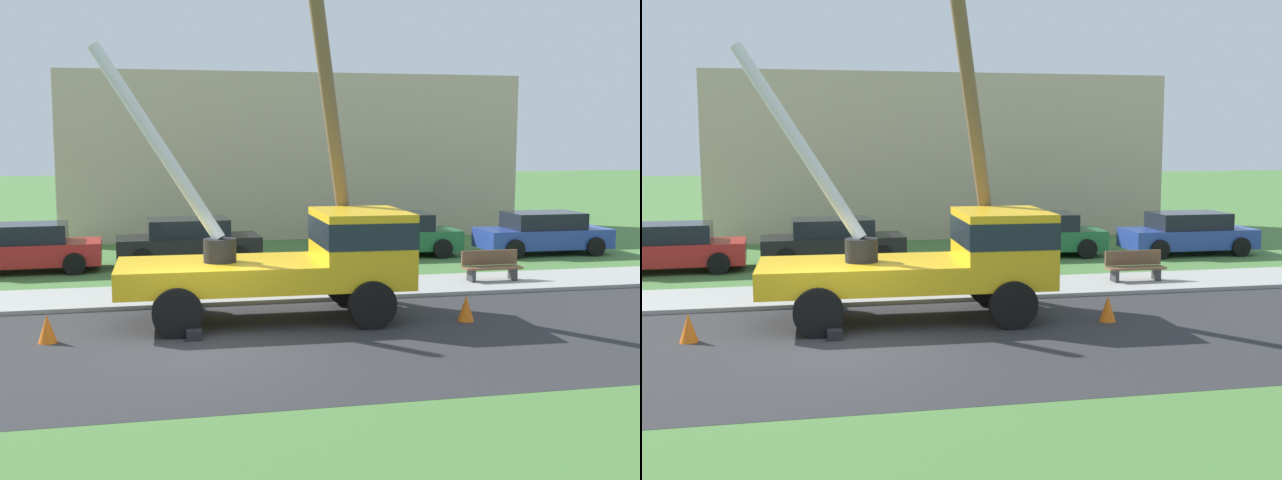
{
  "view_description": "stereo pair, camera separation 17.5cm",
  "coord_description": "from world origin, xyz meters",
  "views": [
    {
      "loc": [
        -0.99,
        -14.61,
        3.93
      ],
      "look_at": [
        2.83,
        2.87,
        1.61
      ],
      "focal_mm": 44.51,
      "sensor_mm": 36.0,
      "label": 1
    },
    {
      "loc": [
        -0.82,
        -14.65,
        3.93
      ],
      "look_at": [
        2.83,
        2.87,
        1.61
      ],
      "focal_mm": 44.51,
      "sensor_mm": 36.0,
      "label": 2
    }
  ],
  "objects": [
    {
      "name": "ground_plane",
      "position": [
        0.0,
        12.0,
        0.0
      ],
      "size": [
        120.0,
        120.0,
        0.0
      ],
      "primitive_type": "plane",
      "color": "#477538"
    },
    {
      "name": "road_asphalt",
      "position": [
        0.0,
        0.0,
        0.0
      ],
      "size": [
        80.0,
        7.4,
        0.01
      ],
      "primitive_type": "cube",
      "color": "#2B2B2D",
      "rests_on": "ground"
    },
    {
      "name": "sidewalk_strip",
      "position": [
        0.0,
        4.99,
        0.05
      ],
      "size": [
        80.0,
        2.57,
        0.1
      ],
      "primitive_type": "cube",
      "color": "#9E9E99",
      "rests_on": "ground"
    },
    {
      "name": "utility_truck",
      "position": [
        2.26,
        2.1,
        1.41
      ],
      "size": [
        6.76,
        3.21,
        5.98
      ],
      "color": "gold",
      "rests_on": "ground"
    },
    {
      "name": "leaning_utility_pole",
      "position": [
        3.06,
        2.76,
        4.32
      ],
      "size": [
        2.34,
        3.52,
        8.45
      ],
      "color": "brown",
      "rests_on": "ground"
    },
    {
      "name": "traffic_cone_ahead",
      "position": [
        5.65,
        1.06,
        0.28
      ],
      "size": [
        0.36,
        0.36,
        0.56
      ],
      "primitive_type": "cone",
      "color": "orange",
      "rests_on": "ground"
    },
    {
      "name": "traffic_cone_behind",
      "position": [
        -2.95,
        1.06,
        0.28
      ],
      "size": [
        0.36,
        0.36,
        0.56
      ],
      "primitive_type": "cone",
      "color": "orange",
      "rests_on": "ground"
    },
    {
      "name": "parked_sedan_red",
      "position": [
        -4.59,
        9.75,
        0.71
      ],
      "size": [
        4.46,
        2.13,
        1.42
      ],
      "color": "#B21E1E",
      "rests_on": "ground"
    },
    {
      "name": "parked_sedan_black",
      "position": [
        0.22,
        10.26,
        0.71
      ],
      "size": [
        4.47,
        2.14,
        1.42
      ],
      "color": "black",
      "rests_on": "ground"
    },
    {
      "name": "parked_sedan_green",
      "position": [
        6.99,
        10.58,
        0.71
      ],
      "size": [
        4.46,
        2.12,
        1.42
      ],
      "color": "#1E6638",
      "rests_on": "ground"
    },
    {
      "name": "parked_sedan_blue",
      "position": [
        12.12,
        9.9,
        0.71
      ],
      "size": [
        4.4,
        2.02,
        1.42
      ],
      "color": "#263F99",
      "rests_on": "ground"
    },
    {
      "name": "park_bench",
      "position": [
        8.04,
        5.05,
        0.46
      ],
      "size": [
        1.6,
        0.45,
        0.9
      ],
      "color": "brown",
      "rests_on": "ground"
    },
    {
      "name": "lowrise_building_backdrop",
      "position": [
        4.76,
        18.42,
        3.2
      ],
      "size": [
        18.0,
        6.0,
        6.4
      ],
      "primitive_type": "cube",
      "color": "#C6B293",
      "rests_on": "ground"
    }
  ]
}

